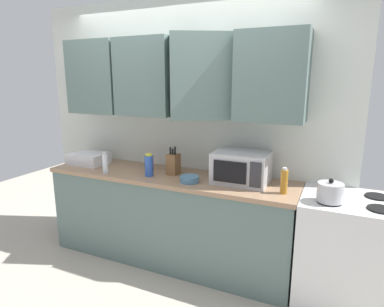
{
  "coord_description": "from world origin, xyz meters",
  "views": [
    {
      "loc": [
        1.47,
        -2.98,
        1.8
      ],
      "look_at": [
        0.23,
        -0.25,
        1.12
      ],
      "focal_mm": 30.45,
      "sensor_mm": 36.0,
      "label": 1
    }
  ],
  "objects_px": {
    "bowl_ceramic_small": "(190,179)",
    "dish_rack": "(89,158)",
    "bottle_amber_vinegar": "(284,181)",
    "microwave": "(241,167)",
    "knife_block": "(173,164)",
    "stove_range": "(347,253)",
    "bottle_blue_cleaner": "(149,165)",
    "bottle_red_sauce": "(150,162)",
    "kettle": "(330,192)",
    "bottle_clear_tall": "(105,163)"
  },
  "relations": [
    {
      "from": "stove_range",
      "to": "bottle_blue_cleaner",
      "type": "xyz_separation_m",
      "value": [
        -1.77,
        -0.1,
        0.55
      ]
    },
    {
      "from": "bottle_amber_vinegar",
      "to": "knife_block",
      "type": "bearing_deg",
      "value": 173.43
    },
    {
      "from": "bottle_amber_vinegar",
      "to": "dish_rack",
      "type": "bearing_deg",
      "value": 177.43
    },
    {
      "from": "stove_range",
      "to": "microwave",
      "type": "height_order",
      "value": "microwave"
    },
    {
      "from": "microwave",
      "to": "bottle_amber_vinegar",
      "type": "relative_size",
      "value": 2.21
    },
    {
      "from": "stove_range",
      "to": "bottle_amber_vinegar",
      "type": "relative_size",
      "value": 4.21
    },
    {
      "from": "stove_range",
      "to": "dish_rack",
      "type": "distance_m",
      "value": 2.66
    },
    {
      "from": "stove_range",
      "to": "bottle_clear_tall",
      "type": "xyz_separation_m",
      "value": [
        -2.21,
        -0.2,
        0.55
      ]
    },
    {
      "from": "bottle_amber_vinegar",
      "to": "bottle_clear_tall",
      "type": "xyz_separation_m",
      "value": [
        -1.69,
        -0.13,
        -0.0
      ]
    },
    {
      "from": "microwave",
      "to": "knife_block",
      "type": "xyz_separation_m",
      "value": [
        -0.68,
        -0.01,
        -0.04
      ]
    },
    {
      "from": "dish_rack",
      "to": "bottle_red_sauce",
      "type": "distance_m",
      "value": 0.74
    },
    {
      "from": "dish_rack",
      "to": "bowl_ceramic_small",
      "type": "distance_m",
      "value": 1.28
    },
    {
      "from": "microwave",
      "to": "knife_block",
      "type": "bearing_deg",
      "value": -179.03
    },
    {
      "from": "bowl_ceramic_small",
      "to": "bottle_amber_vinegar",
      "type": "bearing_deg",
      "value": 2.96
    },
    {
      "from": "bottle_amber_vinegar",
      "to": "bottle_clear_tall",
      "type": "relative_size",
      "value": 1.0
    },
    {
      "from": "kettle",
      "to": "bottle_clear_tall",
      "type": "xyz_separation_m",
      "value": [
        -2.04,
        -0.06,
        0.02
      ]
    },
    {
      "from": "bowl_ceramic_small",
      "to": "dish_rack",
      "type": "bearing_deg",
      "value": 173.89
    },
    {
      "from": "bottle_clear_tall",
      "to": "bottle_red_sauce",
      "type": "distance_m",
      "value": 0.45
    },
    {
      "from": "bottle_red_sauce",
      "to": "dish_rack",
      "type": "bearing_deg",
      "value": -174.61
    },
    {
      "from": "bottle_amber_vinegar",
      "to": "bottle_clear_tall",
      "type": "bearing_deg",
      "value": -175.68
    },
    {
      "from": "microwave",
      "to": "bottle_clear_tall",
      "type": "bearing_deg",
      "value": -168.55
    },
    {
      "from": "knife_block",
      "to": "bottle_clear_tall",
      "type": "height_order",
      "value": "knife_block"
    },
    {
      "from": "dish_rack",
      "to": "bottle_amber_vinegar",
      "type": "xyz_separation_m",
      "value": [
        2.1,
        -0.09,
        0.04
      ]
    },
    {
      "from": "bottle_clear_tall",
      "to": "dish_rack",
      "type": "bearing_deg",
      "value": 151.09
    },
    {
      "from": "bottle_red_sauce",
      "to": "bottle_blue_cleaner",
      "type": "distance_m",
      "value": 0.22
    },
    {
      "from": "stove_range",
      "to": "kettle",
      "type": "xyz_separation_m",
      "value": [
        -0.17,
        -0.14,
        0.53
      ]
    },
    {
      "from": "bottle_clear_tall",
      "to": "bowl_ceramic_small",
      "type": "bearing_deg",
      "value": 5.6
    },
    {
      "from": "knife_block",
      "to": "bowl_ceramic_small",
      "type": "xyz_separation_m",
      "value": [
        0.25,
        -0.17,
        -0.08
      ]
    },
    {
      "from": "dish_rack",
      "to": "knife_block",
      "type": "relative_size",
      "value": 1.37
    },
    {
      "from": "microwave",
      "to": "bottle_blue_cleaner",
      "type": "distance_m",
      "value": 0.87
    },
    {
      "from": "bottle_amber_vinegar",
      "to": "bottle_red_sauce",
      "type": "xyz_separation_m",
      "value": [
        -1.36,
        0.16,
        -0.03
      ]
    },
    {
      "from": "microwave",
      "to": "bottle_clear_tall",
      "type": "relative_size",
      "value": 2.21
    },
    {
      "from": "stove_range",
      "to": "bowl_ceramic_small",
      "type": "relative_size",
      "value": 5.22
    },
    {
      "from": "stove_range",
      "to": "kettle",
      "type": "distance_m",
      "value": 0.58
    },
    {
      "from": "bottle_red_sauce",
      "to": "bowl_ceramic_small",
      "type": "height_order",
      "value": "bottle_red_sauce"
    },
    {
      "from": "stove_range",
      "to": "bottle_blue_cleaner",
      "type": "height_order",
      "value": "bottle_blue_cleaner"
    },
    {
      "from": "bottle_blue_cleaner",
      "to": "knife_block",
      "type": "bearing_deg",
      "value": 39.57
    },
    {
      "from": "microwave",
      "to": "bowl_ceramic_small",
      "type": "relative_size",
      "value": 2.75
    },
    {
      "from": "kettle",
      "to": "bowl_ceramic_small",
      "type": "distance_m",
      "value": 1.17
    },
    {
      "from": "stove_range",
      "to": "bottle_red_sauce",
      "type": "distance_m",
      "value": 1.95
    },
    {
      "from": "microwave",
      "to": "kettle",
      "type": "bearing_deg",
      "value": -15.11
    },
    {
      "from": "knife_block",
      "to": "bottle_blue_cleaner",
      "type": "relative_size",
      "value": 1.28
    },
    {
      "from": "stove_range",
      "to": "bottle_clear_tall",
      "type": "bearing_deg",
      "value": -174.78
    },
    {
      "from": "knife_block",
      "to": "bowl_ceramic_small",
      "type": "height_order",
      "value": "knife_block"
    },
    {
      "from": "bottle_clear_tall",
      "to": "knife_block",
      "type": "bearing_deg",
      "value": 21.99
    },
    {
      "from": "bottle_red_sauce",
      "to": "kettle",
      "type": "bearing_deg",
      "value": -7.66
    },
    {
      "from": "stove_range",
      "to": "dish_rack",
      "type": "xyz_separation_m",
      "value": [
        -2.61,
        0.02,
        0.51
      ]
    },
    {
      "from": "bottle_amber_vinegar",
      "to": "bowl_ceramic_small",
      "type": "xyz_separation_m",
      "value": [
        -0.82,
        -0.04,
        -0.08
      ]
    },
    {
      "from": "microwave",
      "to": "dish_rack",
      "type": "xyz_separation_m",
      "value": [
        -1.7,
        -0.04,
        -0.08
      ]
    },
    {
      "from": "stove_range",
      "to": "microwave",
      "type": "distance_m",
      "value": 1.09
    }
  ]
}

